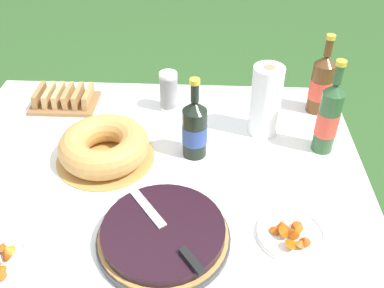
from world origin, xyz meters
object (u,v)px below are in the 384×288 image
Objects in this scene: bundt_cake at (104,146)px; juice_bottle_red at (195,129)px; cup_stack at (169,91)px; cider_bottle_green at (328,118)px; cider_bottle_amber at (321,84)px; snack_plate_near at (291,233)px; bread_board at (64,99)px; serving_knife at (169,233)px; paper_towel_roll at (266,101)px; berry_tart at (163,234)px.

bundt_cake is 1.14× the size of juice_bottle_red.
cup_stack reaches higher than bundt_cake.
cup_stack is 0.47× the size of cider_bottle_green.
juice_bottle_red is (-0.48, -0.30, -0.01)m from cider_bottle_amber.
snack_plate_near is 0.76× the size of bread_board.
cider_bottle_amber is 1.62× the size of snack_plate_near.
snack_plate_near is at bearing -117.69° from serving_knife.
cider_bottle_amber reaches higher than bundt_cake.
berry_tart is at bearing -120.50° from paper_towel_roll.
bundt_cake is 1.05× the size of cider_bottle_amber.
bundt_cake is 0.77m from cider_bottle_green.
cup_stack is at bearing -32.00° from serving_knife.
cider_bottle_green reaches higher than cider_bottle_amber.
paper_towel_roll is (-0.20, 0.10, 0.00)m from cider_bottle_green.
berry_tart is 0.43m from bundt_cake.
bundt_cake is at bearing -173.20° from cider_bottle_green.
bread_board is (-0.54, 0.29, -0.08)m from juice_bottle_red.
serving_knife is 0.35m from snack_plate_near.
bundt_cake is at bearing -161.35° from paper_towel_roll.
cider_bottle_amber is (0.53, 0.72, 0.06)m from serving_knife.
cider_bottle_amber is at bearing 0.61° from bread_board.
serving_knife is 1.21× the size of bread_board.
serving_knife is at bearing -55.79° from bundt_cake.
cider_bottle_amber is at bearing 23.61° from bundt_cake.
cider_bottle_green is 0.23m from paper_towel_roll.
cup_stack is 0.55× the size of juice_bottle_red.
cup_stack is 0.43m from bread_board.
cider_bottle_green is (0.76, 0.09, 0.08)m from bundt_cake.
juice_bottle_red is at bearing -173.86° from cider_bottle_green.
cup_stack is (0.19, 0.33, 0.03)m from bundt_cake.
paper_towel_roll is 1.04× the size of bread_board.
bread_board is at bearing 179.21° from cup_stack.
berry_tart is 0.64m from paper_towel_roll.
cider_bottle_green is 1.03m from bread_board.
paper_towel_roll reaches higher than snack_plate_near.
snack_plate_near is (0.60, -0.32, -0.04)m from bundt_cake.
serving_knife is 1.16× the size of paper_towel_roll.
bundt_cake is at bearing -120.47° from cup_stack.
cup_stack is at bearing -178.38° from cider_bottle_amber.
cider_bottle_amber is at bearing -73.55° from serving_knife.
cider_bottle_green reaches higher than berry_tart.
serving_knife is 0.97× the size of cider_bottle_amber.
cider_bottle_amber reaches higher than bread_board.
cider_bottle_amber reaches higher than berry_tart.
berry_tart is at bearing -55.99° from bundt_cake.
cup_stack is at bearing 159.11° from paper_towel_roll.
cider_bottle_green is 1.75× the size of snack_plate_near.
paper_towel_roll is (0.30, 0.56, 0.07)m from serving_knife.
berry_tart is 0.36m from snack_plate_near.
serving_knife reaches higher than berry_tart.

